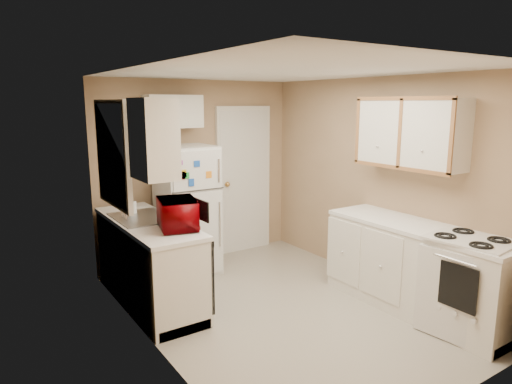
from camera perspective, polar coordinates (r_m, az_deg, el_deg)
floor at (r=4.94m, az=3.32°, el=-14.16°), size 3.80×3.80×0.00m
ceiling at (r=4.48m, az=3.67°, el=14.83°), size 3.80×3.80×0.00m
wall_left at (r=3.90m, az=-13.18°, el=-2.67°), size 3.80×3.80×0.00m
wall_right at (r=5.51m, az=15.19°, el=1.24°), size 3.80×3.80×0.00m
wall_back at (r=6.16m, az=-7.25°, el=2.55°), size 2.80×2.80×0.00m
wall_front at (r=3.30m, az=23.93°, el=-5.86°), size 2.80×2.80×0.00m
left_counter at (r=5.02m, az=-13.24°, el=-8.48°), size 0.60×1.80×0.90m
dishwasher at (r=4.59m, az=-7.14°, el=-9.61°), size 0.03×0.58×0.72m
sink at (r=5.04m, az=-14.05°, el=-3.58°), size 0.54×0.74×0.16m
microwave at (r=4.51m, az=-9.75°, el=-2.61°), size 0.57×0.41×0.34m
soap_bottle at (r=5.19m, az=-15.46°, el=-1.63°), size 0.13×0.13×0.21m
window_blinds at (r=4.83m, az=-17.38°, el=4.57°), size 0.10×0.98×1.08m
upper_cabinet_left at (r=4.06m, az=-12.67°, el=6.49°), size 0.30×0.45×0.70m
refrigerator at (r=5.72m, az=-8.59°, el=-2.24°), size 0.67×0.66×1.60m
cabinet_over_fridge at (r=5.79m, az=-10.37°, el=9.87°), size 0.70×0.30×0.40m
interior_door at (r=6.49m, az=-1.52°, el=1.47°), size 0.86×0.06×2.08m
right_counter at (r=4.98m, az=19.42°, el=-8.98°), size 0.60×2.00×0.90m
stove at (r=4.68m, az=24.85°, el=-11.09°), size 0.64×0.75×0.84m
upper_cabinet_right at (r=5.01m, az=18.71°, el=7.01°), size 0.30×1.20×0.70m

